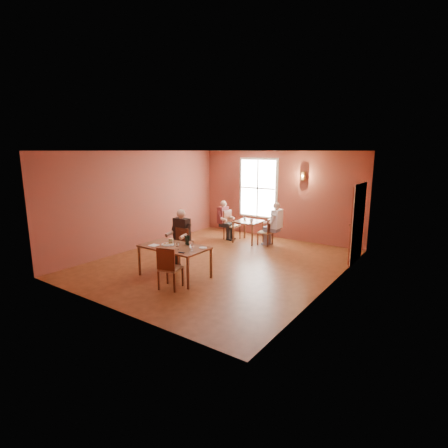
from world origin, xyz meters
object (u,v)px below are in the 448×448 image
Objects in this scene: diner_maroon at (231,221)px; second_table at (248,231)px; chair_diner_white at (265,232)px; diner_main at (176,240)px; diner_white at (267,224)px; main_table at (175,261)px; chair_diner_maroon at (232,225)px; chair_empty at (170,267)px; chair_diner_main at (177,248)px.

second_table is at bearing 90.00° from diner_maroon.
diner_main is at bearing 164.50° from chair_diner_white.
main_table is at bearing 173.68° from diner_white.
second_table is 0.81× the size of chair_diner_maroon.
main_table is 1.85× the size of chair_diner_white.
main_table is 1.14× the size of diner_main.
diner_white reaches higher than chair_empty.
second_table is at bearing 93.76° from main_table.
chair_diner_white is 0.65× the size of diner_white.
chair_diner_maroon reaches higher than chair_empty.
diner_main is 3.26m from diner_maroon.
main_table reaches higher than second_table.
diner_white reaches higher than chair_diner_white.
chair_diner_white is at bearing -105.50° from diner_main.
diner_white is (0.03, 0.00, 0.24)m from chair_diner_white.
diner_main reaches higher than diner_maroon.
chair_diner_maroon is at bearing 90.00° from diner_maroon.
main_table is 0.83m from chair_diner_main.
chair_diner_white is (0.90, 3.20, -0.06)m from chair_diner_main.
chair_diner_white is 1.35m from diner_maroon.
chair_diner_white is at bearing -105.63° from chair_diner_main.
diner_white is 1.34m from chair_diner_maroon.
diner_main is at bearing 164.01° from diner_white.
diner_maroon is (-1.33, 0.00, 0.20)m from chair_diner_white.
chair_diner_main is 1.55m from chair_empty.
chair_diner_main is at bearing 7.70° from diner_maroon.
diner_maroon is (-0.03, 0.00, 0.14)m from chair_diner_maroon.
main_table is at bearing 174.12° from chair_diner_white.
main_table is 0.73m from chair_empty.
chair_diner_maroon is 0.78× the size of diner_maroon.
chair_diner_main is at bearing 111.85° from chair_empty.
second_table is (-0.68, 4.44, -0.13)m from chair_empty.
main_table is at bearing 13.61° from diner_maroon.
second_table is (0.25, 3.20, -0.14)m from chair_diner_main.
diner_main is 3.37m from chair_diner_white.
chair_empty is 1.10× the size of chair_diner_white.
chair_diner_maroon is (-1.33, 4.44, 0.02)m from chair_empty.
chair_empty is (0.42, -0.59, 0.10)m from main_table.
diner_main is 3.27m from chair_diner_maroon.
main_table is 1.69× the size of chair_empty.
chair_empty is 1.19× the size of second_table.
main_table is 1.27× the size of diner_maroon.
chair_empty reaches higher than main_table.
diner_white is 1.06× the size of diner_maroon.
diner_main reaches higher than chair_diner_main.
chair_diner_main reaches higher than second_table.
diner_white reaches higher than chair_diner_maroon.
diner_main is 1.54m from chair_empty.
diner_maroon is (-0.68, 0.00, 0.29)m from second_table.
second_table is 0.60× the size of diner_white.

